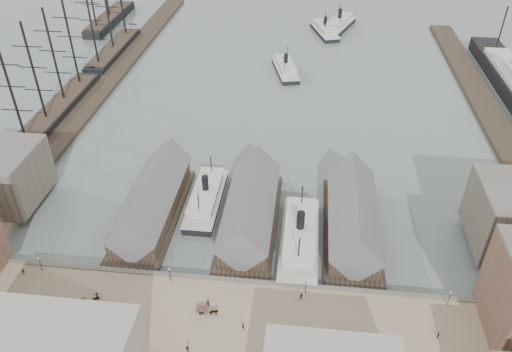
# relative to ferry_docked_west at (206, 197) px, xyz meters

# --- Properties ---
(ground) EXTENTS (900.00, 900.00, 0.00)m
(ground) POSITION_rel_ferry_docked_west_xyz_m (13.00, -23.83, -2.26)
(ground) COLOR #556260
(ground) RESTS_ON ground
(quay) EXTENTS (180.00, 30.00, 2.00)m
(quay) POSITION_rel_ferry_docked_west_xyz_m (13.00, -43.83, -1.26)
(quay) COLOR #89765C
(quay) RESTS_ON ground
(seawall) EXTENTS (180.00, 1.20, 2.30)m
(seawall) POSITION_rel_ferry_docked_west_xyz_m (13.00, -29.03, -1.11)
(seawall) COLOR #59544C
(seawall) RESTS_ON ground
(west_wharf) EXTENTS (10.00, 220.00, 1.60)m
(west_wharf) POSITION_rel_ferry_docked_west_xyz_m (-55.00, 76.17, -1.46)
(west_wharf) COLOR #2D231C
(west_wharf) RESTS_ON ground
(east_wharf) EXTENTS (10.00, 180.00, 1.60)m
(east_wharf) POSITION_rel_ferry_docked_west_xyz_m (91.00, 66.17, -1.46)
(east_wharf) COLOR #2D231C
(east_wharf) RESTS_ON ground
(ferry_shed_west) EXTENTS (14.00, 42.00, 12.60)m
(ferry_shed_west) POSITION_rel_ferry_docked_west_xyz_m (-13.00, -6.95, 2.38)
(ferry_shed_west) COLOR #2D231C
(ferry_shed_west) RESTS_ON ground
(ferry_shed_center) EXTENTS (14.00, 42.00, 12.60)m
(ferry_shed_center) POSITION_rel_ferry_docked_west_xyz_m (13.00, -6.95, 2.38)
(ferry_shed_center) COLOR #2D231C
(ferry_shed_center) RESTS_ON ground
(ferry_shed_east) EXTENTS (14.00, 42.00, 12.60)m
(ferry_shed_east) POSITION_rel_ferry_docked_west_xyz_m (39.00, -6.95, 2.38)
(ferry_shed_east) COLOR #2D231C
(ferry_shed_east) RESTS_ON ground
(lamp_post_far_w) EXTENTS (0.44, 0.44, 3.92)m
(lamp_post_far_w) POSITION_rel_ferry_docked_west_xyz_m (-32.00, -30.83, 2.46)
(lamp_post_far_w) COLOR black
(lamp_post_far_w) RESTS_ON quay
(lamp_post_near_w) EXTENTS (0.44, 0.44, 3.92)m
(lamp_post_near_w) POSITION_rel_ferry_docked_west_xyz_m (-2.00, -30.83, 2.46)
(lamp_post_near_w) COLOR black
(lamp_post_near_w) RESTS_ON quay
(lamp_post_near_e) EXTENTS (0.44, 0.44, 3.92)m
(lamp_post_near_e) POSITION_rel_ferry_docked_west_xyz_m (28.00, -30.83, 2.46)
(lamp_post_near_e) COLOR black
(lamp_post_near_e) RESTS_ON quay
(lamp_post_far_e) EXTENTS (0.44, 0.44, 3.92)m
(lamp_post_far_e) POSITION_rel_ferry_docked_west_xyz_m (58.00, -30.83, 2.46)
(lamp_post_far_e) COLOR black
(lamp_post_far_e) RESTS_ON quay
(ferry_docked_west) EXTENTS (8.09, 26.97, 9.63)m
(ferry_docked_west) POSITION_rel_ferry_docked_west_xyz_m (0.00, 0.00, 0.00)
(ferry_docked_west) COLOR black
(ferry_docked_west) RESTS_ON ground
(ferry_docked_east) EXTENTS (9.12, 30.42, 10.86)m
(ferry_docked_east) POSITION_rel_ferry_docked_west_xyz_m (26.00, -13.60, 0.29)
(ferry_docked_east) COLOR black
(ferry_docked_east) RESTS_ON ground
(ferry_open_near) EXTENTS (13.56, 26.02, 8.91)m
(ferry_open_near) POSITION_rel_ferry_docked_west_xyz_m (15.89, 91.03, -0.17)
(ferry_open_near) COLOR black
(ferry_open_near) RESTS_ON ground
(ferry_open_mid) EXTENTS (15.32, 27.13, 9.28)m
(ferry_open_mid) POSITION_rel_ferry_docked_west_xyz_m (32.16, 140.66, -0.08)
(ferry_open_mid) COLOR black
(ferry_open_mid) RESTS_ON ground
(ferry_open_far) EXTENTS (18.95, 31.27, 10.72)m
(ferry_open_far) POSITION_rel_ferry_docked_west_xyz_m (39.42, 149.84, 0.26)
(ferry_open_far) COLOR black
(ferry_open_far) RESTS_ON ground
(sailing_ship_near) EXTENTS (8.91, 61.35, 36.61)m
(sailing_ship_near) POSITION_rel_ferry_docked_west_xyz_m (-62.51, 43.18, 0.43)
(sailing_ship_near) COLOR black
(sailing_ship_near) RESTS_ON ground
(sailing_ship_mid) EXTENTS (8.82, 50.97, 36.26)m
(sailing_ship_mid) POSITION_rel_ferry_docked_west_xyz_m (-62.47, 102.24, 0.34)
(sailing_ship_mid) COLOR black
(sailing_ship_mid) RESTS_ON ground
(sailing_ship_far) EXTENTS (9.43, 52.39, 38.77)m
(sailing_ship_far) POSITION_rel_ferry_docked_west_xyz_m (-80.01, 145.96, 0.54)
(sailing_ship_far) COLOR black
(sailing_ship_far) RESTS_ON ground
(ocean_steamer) EXTENTS (11.92, 87.08, 17.42)m
(ocean_steamer) POSITION_rel_ferry_docked_west_xyz_m (105.00, 85.31, 1.49)
(ocean_steamer) COLOR black
(ocean_steamer) RESTS_ON ground
(horse_cart_left) EXTENTS (4.53, 3.58, 1.42)m
(horse_cart_left) POSITION_rel_ferry_docked_west_xyz_m (-16.92, -38.71, 0.50)
(horse_cart_left) COLOR black
(horse_cart_left) RESTS_ON quay
(horse_cart_center) EXTENTS (4.96, 2.16, 1.56)m
(horse_cart_center) POSITION_rel_ferry_docked_west_xyz_m (8.54, -38.88, 0.54)
(horse_cart_center) COLOR black
(horse_cart_center) RESTS_ON quay
(horse_cart_right) EXTENTS (4.68, 3.50, 1.48)m
(horse_cart_right) POSITION_rel_ferry_docked_west_xyz_m (37.90, -43.81, 0.51)
(horse_cart_right) COLOR black
(horse_cart_right) RESTS_ON quay
(pedestrian_0) EXTENTS (0.68, 0.71, 1.57)m
(pedestrian_0) POSITION_rel_ferry_docked_west_xyz_m (-35.61, -32.41, 0.53)
(pedestrian_0) COLOR black
(pedestrian_0) RESTS_ON quay
(pedestrian_1) EXTENTS (0.75, 0.91, 1.73)m
(pedestrian_1) POSITION_rel_ferry_docked_west_xyz_m (-23.61, -39.97, 0.61)
(pedestrian_1) COLOR black
(pedestrian_1) RESTS_ON quay
(pedestrian_2) EXTENTS (0.74, 1.18, 1.76)m
(pedestrian_2) POSITION_rel_ferry_docked_west_xyz_m (-16.35, -37.56, 0.62)
(pedestrian_2) COLOR black
(pedestrian_2) RESTS_ON quay
(pedestrian_3) EXTENTS (1.09, 0.92, 1.75)m
(pedestrian_3) POSITION_rel_ferry_docked_west_xyz_m (5.87, -48.33, 0.62)
(pedestrian_3) COLOR black
(pedestrian_3) RESTS_ON quay
(pedestrian_4) EXTENTS (0.92, 0.66, 1.74)m
(pedestrian_4) POSITION_rel_ferry_docked_west_xyz_m (7.72, -36.95, 0.61)
(pedestrian_4) COLOR black
(pedestrian_4) RESTS_ON quay
(pedestrian_5) EXTENTS (0.69, 0.60, 1.60)m
(pedestrian_5) POSITION_rel_ferry_docked_west_xyz_m (15.81, -41.87, 0.54)
(pedestrian_5) COLOR black
(pedestrian_5) RESTS_ON quay
(pedestrian_6) EXTENTS (0.93, 0.82, 1.61)m
(pedestrian_6) POSITION_rel_ferry_docked_west_xyz_m (27.20, -32.73, 0.55)
(pedestrian_6) COLOR black
(pedestrian_6) RESTS_ON quay
(pedestrian_8) EXTENTS (0.79, 0.99, 1.56)m
(pedestrian_8) POSITION_rel_ferry_docked_west_xyz_m (54.46, -39.54, 0.53)
(pedestrian_8) COLOR black
(pedestrian_8) RESTS_ON quay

